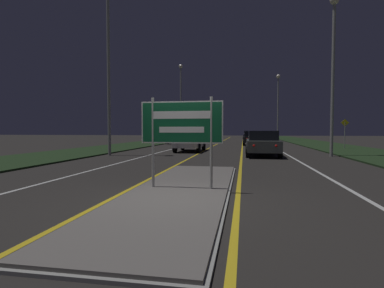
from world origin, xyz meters
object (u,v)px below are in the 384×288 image
at_px(streetlight_left_near, 108,30).
at_px(car_receding_2, 250,136).
at_px(car_approaching_1, 178,137).
at_px(highway_sign, 182,126).
at_px(car_receding_0, 262,143).
at_px(car_approaching_0, 190,141).
at_px(streetlight_left_far, 181,95).
at_px(car_receding_3, 249,135).
at_px(car_receding_1, 252,138).
at_px(streetlight_right_near, 333,57).
at_px(warning_sign, 345,131).
at_px(streetlight_right_far, 278,97).

xyz_separation_m(streetlight_left_near, car_receding_2, (8.88, 23.34, -6.71)).
bearing_deg(car_approaching_1, highway_sign, -77.28).
xyz_separation_m(car_receding_0, car_approaching_0, (-4.93, 3.03, -0.02)).
relative_size(streetlight_left_far, car_receding_3, 2.34).
bearing_deg(car_receding_1, car_approaching_0, -115.56).
bearing_deg(car_receding_2, car_receding_3, 89.68).
bearing_deg(car_receding_0, car_approaching_1, 119.41).
relative_size(streetlight_right_near, car_receding_3, 2.18).
bearing_deg(streetlight_left_far, warning_sign, -36.69).
height_order(highway_sign, streetlight_left_near, streetlight_left_near).
bearing_deg(car_receding_0, streetlight_right_far, 82.05).
bearing_deg(car_receding_3, car_receding_1, -90.28).
height_order(highway_sign, streetlight_right_far, streetlight_right_far).
bearing_deg(car_receding_2, car_receding_1, -90.21).
distance_m(car_receding_2, car_receding_3, 12.54).
relative_size(car_receding_2, warning_sign, 1.98).
relative_size(car_receding_1, car_receding_2, 0.88).
relative_size(car_receding_1, car_approaching_0, 0.94).
height_order(streetlight_left_near, car_receding_3, streetlight_left_near).
bearing_deg(car_approaching_1, car_receding_0, -60.59).
height_order(highway_sign, car_approaching_0, highway_sign).
bearing_deg(car_receding_2, streetlight_left_far, -161.17).
distance_m(streetlight_right_far, car_receding_1, 15.86).
height_order(streetlight_right_far, car_receding_2, streetlight_right_far).
xyz_separation_m(streetlight_left_near, streetlight_right_near, (13.00, 1.41, -1.76)).
bearing_deg(car_receding_3, car_receding_0, -89.75).
bearing_deg(streetlight_right_far, streetlight_left_near, -114.42).
distance_m(streetlight_left_far, car_receding_0, 21.67).
height_order(highway_sign, car_approaching_1, highway_sign).
xyz_separation_m(streetlight_left_far, car_approaching_0, (4.08, -15.97, -5.27)).
relative_size(streetlight_left_far, car_receding_1, 2.41).
relative_size(streetlight_left_far, car_receding_0, 2.07).
height_order(streetlight_right_near, car_receding_3, streetlight_right_near).
bearing_deg(streetlight_left_far, car_receding_3, 60.32).
distance_m(car_receding_0, warning_sign, 9.95).
xyz_separation_m(car_receding_0, car_receding_3, (-0.15, 34.53, -0.02)).
bearing_deg(streetlight_left_near, car_receding_0, 8.42).
relative_size(streetlight_left_near, streetlight_right_far, 1.18).
xyz_separation_m(streetlight_left_far, car_approaching_1, (0.48, -3.86, -5.32)).
bearing_deg(streetlight_right_near, car_approaching_0, 161.39).
bearing_deg(warning_sign, streetlight_left_far, 143.31).
relative_size(highway_sign, streetlight_left_far, 0.23).
bearing_deg(car_approaching_0, car_receding_1, 64.44).
bearing_deg(car_receding_3, warning_sign, -75.68).
bearing_deg(streetlight_right_far, warning_sign, -81.28).
bearing_deg(streetlight_left_far, highway_sign, -78.00).
relative_size(streetlight_left_near, car_receding_1, 2.79).
bearing_deg(car_receding_2, car_approaching_0, -103.93).
distance_m(streetlight_right_near, car_receding_0, 6.30).
height_order(streetlight_right_near, car_receding_2, streetlight_right_near).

